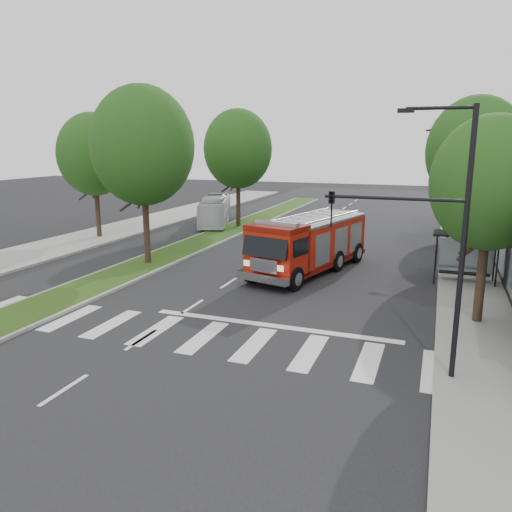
{
  "coord_description": "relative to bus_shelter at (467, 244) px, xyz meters",
  "views": [
    {
      "loc": [
        9.78,
        -18.45,
        6.97
      ],
      "look_at": [
        1.89,
        2.91,
        1.8
      ],
      "focal_mm": 35.0,
      "sensor_mm": 36.0,
      "label": 1
    }
  ],
  "objects": [
    {
      "name": "median",
      "position": [
        -17.2,
        9.85,
        -1.96
      ],
      "size": [
        3.0,
        50.0,
        0.15
      ],
      "color": "gray",
      "rests_on": "ground"
    },
    {
      "name": "tree_left_mid",
      "position": [
        -25.2,
        3.85,
        4.12
      ],
      "size": [
        5.2,
        5.2,
        9.16
      ],
      "color": "black",
      "rests_on": "ground"
    },
    {
      "name": "streetlight_right_near",
      "position": [
        -1.59,
        -11.65,
        2.63
      ],
      "size": [
        4.08,
        0.22,
        8.0
      ],
      "color": "black",
      "rests_on": "ground"
    },
    {
      "name": "tree_median_near",
      "position": [
        -17.2,
        -2.15,
        4.77
      ],
      "size": [
        5.8,
        5.8,
        10.16
      ],
      "color": "black",
      "rests_on": "ground"
    },
    {
      "name": "city_bus",
      "position": [
        -19.7,
        12.62,
        -0.79
      ],
      "size": [
        5.0,
        9.16,
        2.5
      ],
      "primitive_type": "imported",
      "rotation": [
        0.0,
        0.0,
        0.34
      ],
      "color": "silver",
      "rests_on": "ground"
    },
    {
      "name": "sidewalk_right",
      "position": [
        1.3,
        1.85,
        -1.96
      ],
      "size": [
        5.0,
        80.0,
        0.15
      ],
      "primitive_type": "cube",
      "color": "gray",
      "rests_on": "ground"
    },
    {
      "name": "sidewalk_left",
      "position": [
        -25.7,
        1.85,
        -1.96
      ],
      "size": [
        5.0,
        80.0,
        0.15
      ],
      "primitive_type": "cube",
      "color": "gray",
      "rests_on": "ground"
    },
    {
      "name": "tree_right_near",
      "position": [
        0.3,
        -6.15,
        3.47
      ],
      "size": [
        4.4,
        4.4,
        8.05
      ],
      "color": "black",
      "rests_on": "ground"
    },
    {
      "name": "tree_right_mid",
      "position": [
        0.3,
        5.85,
        4.45
      ],
      "size": [
        5.6,
        5.6,
        9.72
      ],
      "color": "black",
      "rests_on": "ground"
    },
    {
      "name": "tree_median_far",
      "position": [
        -17.2,
        11.85,
        4.45
      ],
      "size": [
        5.6,
        5.6,
        9.72
      ],
      "color": "black",
      "rests_on": "ground"
    },
    {
      "name": "bus_shelter",
      "position": [
        0.0,
        0.0,
        0.0
      ],
      "size": [
        3.2,
        1.6,
        2.61
      ],
      "color": "black",
      "rests_on": "ground"
    },
    {
      "name": "streetlight_right_far",
      "position": [
        -0.85,
        11.85,
        2.44
      ],
      "size": [
        2.11,
        0.2,
        8.0
      ],
      "color": "black",
      "rests_on": "ground"
    },
    {
      "name": "ground",
      "position": [
        -11.2,
        -8.15,
        -2.04
      ],
      "size": [
        140.0,
        140.0,
        0.0
      ],
      "primitive_type": "plane",
      "color": "black",
      "rests_on": "ground"
    },
    {
      "name": "tree_right_far",
      "position": [
        0.3,
        15.85,
        3.8
      ],
      "size": [
        5.0,
        5.0,
        8.73
      ],
      "color": "black",
      "rests_on": "ground"
    },
    {
      "name": "fire_engine",
      "position": [
        -7.97,
        -0.46,
        -0.49
      ],
      "size": [
        5.05,
        9.74,
        3.24
      ],
      "rotation": [
        0.0,
        0.0,
        -0.26
      ],
      "color": "#680E05",
      "rests_on": "ground"
    }
  ]
}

